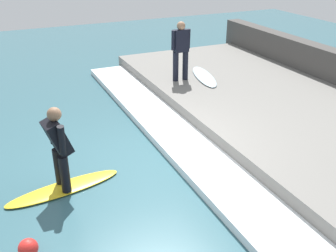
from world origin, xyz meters
The scene contains 8 objects.
ground_plane centered at (0.00, 0.00, 0.00)m, with size 28.00×28.00×0.00m, color #335B66.
concrete_ledge centered at (3.58, 0.00, 0.20)m, with size 4.40×12.39×0.40m, color slate.
wave_foam_crest centered at (0.85, 0.00, 0.08)m, with size 1.05×11.77×0.16m, color white.
surfboard_riding centered at (-1.72, -0.25, 0.03)m, with size 2.06×0.76×0.06m.
surfer_riding centered at (-1.72, -0.25, 0.89)m, with size 0.47×0.64×1.49m.
surfer_waiting_far centered at (2.18, 3.14, 1.30)m, with size 0.55×0.26×1.60m.
surfboard_waiting_far centered at (2.90, 3.06, 0.43)m, with size 0.92×1.93×0.06m.
marker_buoy centered at (-2.47, -1.65, 0.14)m, with size 0.27×0.27×0.27m, color red.
Camera 1 is at (-2.43, -6.18, 3.95)m, focal length 42.00 mm.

